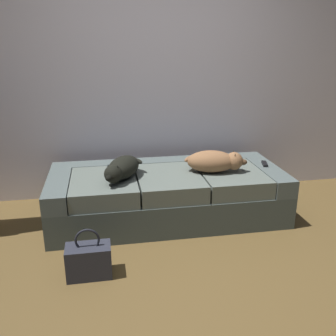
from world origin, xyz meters
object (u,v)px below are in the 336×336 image
Objects in this scene: couch at (167,194)px; handbag at (89,260)px; dog_dark at (122,168)px; tv_remote at (265,164)px; dog_tan at (215,161)px.

couch is 5.75× the size of handbag.
dog_dark reaches higher than tv_remote.
tv_remote reaches higher than handbag.
couch is at bearing -163.96° from tv_remote.
couch reaches higher than handbag.
handbag is at bearing -112.01° from dog_dark.
dog_dark is 1.41m from tv_remote.
dog_tan is (0.44, -0.09, 0.33)m from couch.
dog_dark is 0.91m from handbag.
dog_tan is at bearing -153.83° from tv_remote.
couch is at bearing 50.02° from handbag.
dog_dark is (-0.43, -0.12, 0.33)m from couch.
dog_tan is at bearing 33.74° from handbag.
tv_remote is at bearing 1.09° from couch.
tv_remote is 1.95m from handbag.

